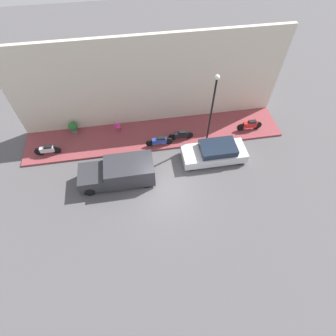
{
  "coord_description": "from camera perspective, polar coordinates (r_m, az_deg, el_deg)",
  "views": [
    {
      "loc": [
        -8.93,
        1.2,
        14.15
      ],
      "look_at": [
        1.12,
        -0.41,
        0.6
      ],
      "focal_mm": 28.0,
      "sensor_mm": 36.0,
      "label": 1
    }
  ],
  "objects": [
    {
      "name": "ground_plane",
      "position": [
        16.78,
        -0.77,
        -4.43
      ],
      "size": [
        60.0,
        60.0,
        0.0
      ],
      "primitive_type": "plane",
      "color": "#514F51"
    },
    {
      "name": "scooter_silver",
      "position": [
        19.77,
        -24.77,
        3.64
      ],
      "size": [
        0.3,
        1.77,
        0.78
      ],
      "color": "#B7B7BF",
      "rests_on": "sidewalk"
    },
    {
      "name": "motorcycle_black",
      "position": [
        18.97,
        2.85,
        7.2
      ],
      "size": [
        0.3,
        1.81,
        0.74
      ],
      "color": "black",
      "rests_on": "sidewalk"
    },
    {
      "name": "sidewalk",
      "position": [
        19.67,
        -2.87,
        7.29
      ],
      "size": [
        3.09,
        18.65,
        0.15
      ],
      "color": "brown",
      "rests_on": "ground_plane"
    },
    {
      "name": "delivery_van",
      "position": [
        16.76,
        -10.77,
        -0.99
      ],
      "size": [
        1.87,
        4.68,
        1.59
      ],
      "color": "#2D2D33",
      "rests_on": "ground_plane"
    },
    {
      "name": "streetlamp",
      "position": [
        17.16,
        9.71,
        13.64
      ],
      "size": [
        0.31,
        0.31,
        5.35
      ],
      "color": "black",
      "rests_on": "sidewalk"
    },
    {
      "name": "motorcycle_red",
      "position": [
        20.52,
        17.38,
        8.94
      ],
      "size": [
        0.3,
        1.9,
        0.83
      ],
      "color": "#B21E1E",
      "rests_on": "sidewalk"
    },
    {
      "name": "cafe_chair",
      "position": [
        19.87,
        -11.13,
        8.97
      ],
      "size": [
        0.4,
        0.4,
        0.81
      ],
      "color": "#D8338C",
      "rests_on": "sidewalk"
    },
    {
      "name": "potted_plant",
      "position": [
        20.52,
        -19.94,
        8.34
      ],
      "size": [
        0.66,
        0.66,
        0.94
      ],
      "color": "slate",
      "rests_on": "sidewalk"
    },
    {
      "name": "motorcycle_blue",
      "position": [
        18.56,
        -1.86,
        5.91
      ],
      "size": [
        0.3,
        1.92,
        0.73
      ],
      "color": "navy",
      "rests_on": "sidewalk"
    },
    {
      "name": "building_facade",
      "position": [
        18.83,
        -3.98,
        17.92
      ],
      "size": [
        0.3,
        18.65,
        6.68
      ],
      "color": "beige",
      "rests_on": "ground_plane"
    },
    {
      "name": "parked_car",
      "position": [
        18.02,
        10.13,
        3.35
      ],
      "size": [
        1.75,
        4.3,
        1.29
      ],
      "color": "silver",
      "rests_on": "ground_plane"
    }
  ]
}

